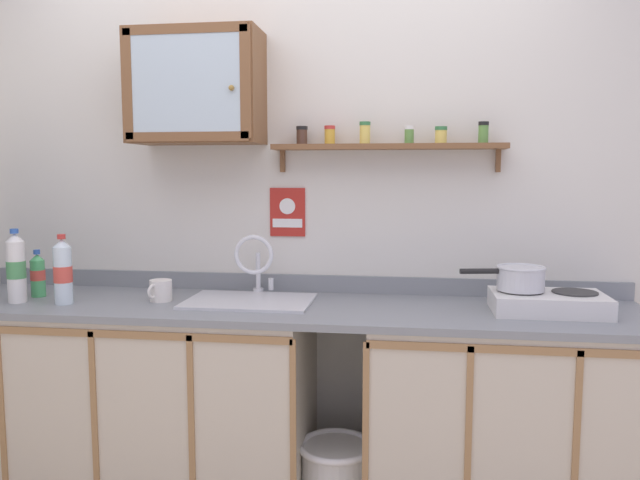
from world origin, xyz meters
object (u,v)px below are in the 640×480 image
mug (160,291)px  bottle_opaque_white_0 (16,268)px  bottle_water_clear_1 (63,272)px  warning_sign (288,213)px  trash_bin (336,480)px  bottle_soda_green_2 (38,275)px  wall_cabinet (196,87)px  sink (250,305)px  hot_plate_stove (548,303)px  saucepan (520,277)px

mug → bottle_opaque_white_0: bearing=-169.6°
mug → bottle_water_clear_1: bearing=-163.9°
bottle_opaque_white_0 → warning_sign: bearing=20.8°
trash_bin → warning_sign: bearing=125.9°
bottle_soda_green_2 → wall_cabinet: (0.71, 0.16, 0.84)m
sink → bottle_soda_green_2: 0.98m
hot_plate_stove → warning_sign: 1.21m
bottle_soda_green_2 → warning_sign: bearing=15.0°
hot_plate_stove → mug: mug is taller
bottle_water_clear_1 → trash_bin: bearing=1.9°
saucepan → trash_bin: (-0.74, -0.10, -0.87)m
hot_plate_stove → mug: 1.63m
hot_plate_stove → warning_sign: size_ratio=1.95×
mug → warning_sign: size_ratio=0.58×
bottle_opaque_white_0 → mug: bottle_opaque_white_0 is taller
sink → hot_plate_stove: bearing=-1.7°
warning_sign → wall_cabinet: bearing=-161.0°
saucepan → trash_bin: size_ratio=0.99×
mug → trash_bin: bearing=-5.3°
bottle_opaque_white_0 → bottle_soda_green_2: bearing=82.8°
bottle_opaque_white_0 → wall_cabinet: 1.11m
warning_sign → saucepan: bearing=-15.5°
bottle_soda_green_2 → trash_bin: bottle_soda_green_2 is taller
bottle_soda_green_2 → wall_cabinet: size_ratio=0.37×
bottle_opaque_white_0 → warning_sign: size_ratio=1.41×
wall_cabinet → saucepan: bearing=-6.1°
hot_plate_stove → trash_bin: bearing=-174.6°
saucepan → warning_sign: (-1.01, 0.28, 0.24)m
bottle_water_clear_1 → bottle_soda_green_2: (-0.20, 0.13, -0.04)m
sink → wall_cabinet: 1.00m
sink → warning_sign: warning_sign is taller
bottle_opaque_white_0 → bottle_soda_green_2: bottle_opaque_white_0 is taller
bottle_water_clear_1 → hot_plate_stove: bearing=3.4°
sink → mug: sink is taller
bottle_opaque_white_0 → bottle_water_clear_1: 0.22m
saucepan → bottle_water_clear_1: bearing=-175.8°
saucepan → hot_plate_stove: bearing=-10.6°
hot_plate_stove → trash_bin: 1.15m
bottle_opaque_white_0 → bottle_soda_green_2: (0.02, 0.13, -0.05)m
saucepan → warning_sign: warning_sign is taller
bottle_water_clear_1 → mug: (0.39, 0.11, -0.09)m
hot_plate_stove → mug: size_ratio=3.33×
hot_plate_stove → wall_cabinet: 1.76m
bottle_opaque_white_0 → trash_bin: bottle_opaque_white_0 is taller
sink → bottle_opaque_white_0: bearing=-171.0°
bottle_water_clear_1 → mug: bottle_water_clear_1 is taller
hot_plate_stove → bottle_opaque_white_0: size_ratio=1.38×
hot_plate_stove → saucepan: saucepan is taller
saucepan → wall_cabinet: (-1.40, 0.15, 0.80)m
sink → bottle_water_clear_1: bottle_water_clear_1 is taller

